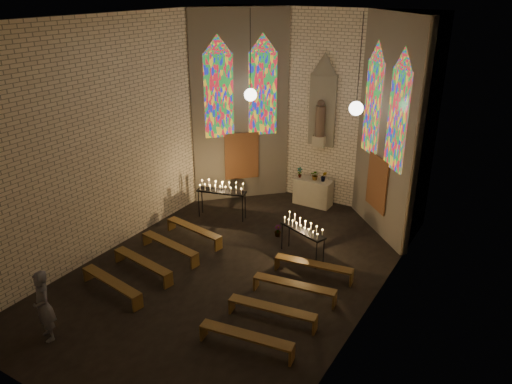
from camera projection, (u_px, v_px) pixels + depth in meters
floor at (233, 270)px, 14.57m from camera, size 12.00×12.00×0.00m
room at (290, 121)px, 15.77m from camera, size 8.22×12.43×7.00m
altar at (313, 192)px, 18.67m from camera, size 1.40×0.60×1.00m
flower_vase_left at (300, 172)px, 18.60m from camera, size 0.23×0.18×0.41m
flower_vase_center at (315, 175)px, 18.38m from camera, size 0.39×0.36×0.38m
flower_vase_right at (324, 176)px, 18.24m from camera, size 0.27×0.25×0.39m
aisle_flower_pot at (278, 231)px, 16.44m from camera, size 0.24×0.24×0.40m
votive_stand_left at (221, 189)px, 17.41m from camera, size 1.78×0.86×1.27m
votive_stand_right at (303, 228)px, 14.87m from camera, size 1.64×0.91×1.18m
pew_left_0 at (194, 230)px, 16.19m from camera, size 2.27×0.65×0.43m
pew_right_0 at (314, 265)px, 14.16m from camera, size 2.27×0.65×0.43m
pew_left_1 at (170, 245)px, 15.25m from camera, size 2.27×0.65×0.43m
pew_right_1 at (294, 286)px, 13.22m from camera, size 2.27×0.65×0.43m
pew_left_2 at (142, 263)px, 14.30m from camera, size 2.27×0.65×0.43m
pew_right_2 at (272, 310)px, 12.27m from camera, size 2.27×0.65×0.43m
pew_left_3 at (111, 283)px, 13.36m from camera, size 2.27×0.65×0.43m
pew_right_3 at (246, 337)px, 11.33m from camera, size 2.27×0.65×0.43m
visitor at (44, 306)px, 11.50m from camera, size 0.76×0.63×1.78m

